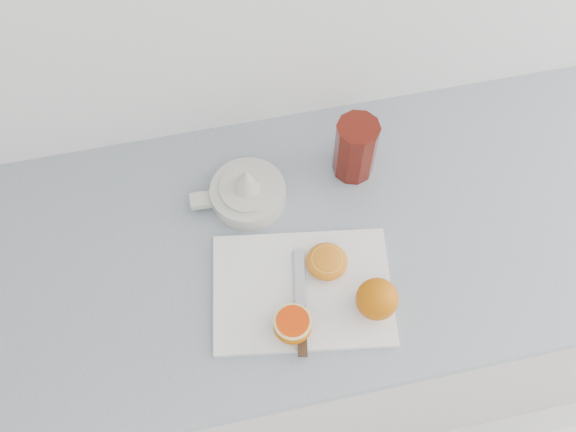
{
  "coord_description": "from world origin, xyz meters",
  "views": [
    {
      "loc": [
        -0.14,
        1.13,
        2.02
      ],
      "look_at": [
        -0.02,
        1.71,
        0.96
      ],
      "focal_mm": 40.0,
      "sensor_mm": 36.0,
      "label": 1
    }
  ],
  "objects_px": {
    "counter": "(333,308)",
    "citrus_juicer": "(247,191)",
    "half_orange": "(293,325)",
    "cutting_board": "(302,290)",
    "red_tumbler": "(355,150)"
  },
  "relations": [
    {
      "from": "half_orange",
      "to": "citrus_juicer",
      "type": "distance_m",
      "value": 0.3
    },
    {
      "from": "red_tumbler",
      "to": "cutting_board",
      "type": "bearing_deg",
      "value": -123.43
    },
    {
      "from": "half_orange",
      "to": "red_tumbler",
      "type": "distance_m",
      "value": 0.38
    },
    {
      "from": "counter",
      "to": "cutting_board",
      "type": "xyz_separation_m",
      "value": [
        -0.12,
        -0.11,
        0.45
      ]
    },
    {
      "from": "cutting_board",
      "to": "half_orange",
      "type": "bearing_deg",
      "value": -115.51
    },
    {
      "from": "counter",
      "to": "red_tumbler",
      "type": "height_order",
      "value": "red_tumbler"
    },
    {
      "from": "half_orange",
      "to": "cutting_board",
      "type": "bearing_deg",
      "value": 64.49
    },
    {
      "from": "cutting_board",
      "to": "citrus_juicer",
      "type": "bearing_deg",
      "value": 106.15
    },
    {
      "from": "red_tumbler",
      "to": "counter",
      "type": "bearing_deg",
      "value": -109.23
    },
    {
      "from": "citrus_juicer",
      "to": "half_orange",
      "type": "bearing_deg",
      "value": -84.31
    },
    {
      "from": "cutting_board",
      "to": "citrus_juicer",
      "type": "xyz_separation_m",
      "value": [
        -0.06,
        0.22,
        0.02
      ]
    },
    {
      "from": "counter",
      "to": "red_tumbler",
      "type": "xyz_separation_m",
      "value": [
        0.05,
        0.13,
        0.51
      ]
    },
    {
      "from": "counter",
      "to": "cutting_board",
      "type": "relative_size",
      "value": 6.82
    },
    {
      "from": "counter",
      "to": "half_orange",
      "type": "xyz_separation_m",
      "value": [
        -0.15,
        -0.19,
        0.48
      ]
    },
    {
      "from": "counter",
      "to": "citrus_juicer",
      "type": "relative_size",
      "value": 11.74
    }
  ]
}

